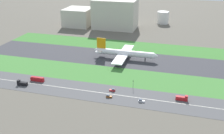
{
  "coord_description": "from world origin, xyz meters",
  "views": [
    {
      "loc": [
        59.89,
        -241.64,
        96.59
      ],
      "look_at": [
        2.42,
        -36.5,
        6.0
      ],
      "focal_mm": 42.89,
      "sensor_mm": 36.0,
      "label": 1
    }
  ],
  "objects_px": {
    "truck_1": "(182,98)",
    "bus_0": "(37,79)",
    "truck_0": "(22,83)",
    "terminal_building": "(78,17)",
    "car_0": "(141,101)",
    "traffic_light": "(133,84)",
    "fuel_tank_west": "(163,18)",
    "hangar_building": "(115,14)",
    "airliner": "(124,53)",
    "car_2": "(109,96)",
    "car_1": "(113,90)"
  },
  "relations": [
    {
      "from": "car_0",
      "to": "car_1",
      "type": "bearing_deg",
      "value": -22.76
    },
    {
      "from": "terminal_building",
      "to": "fuel_tank_west",
      "type": "relative_size",
      "value": 2.22
    },
    {
      "from": "airliner",
      "to": "hangar_building",
      "type": "relative_size",
      "value": 1.11
    },
    {
      "from": "airliner",
      "to": "truck_1",
      "type": "height_order",
      "value": "airliner"
    },
    {
      "from": "airliner",
      "to": "bus_0",
      "type": "bearing_deg",
      "value": -129.81
    },
    {
      "from": "truck_1",
      "to": "car_1",
      "type": "xyz_separation_m",
      "value": [
        -51.41,
        0.0,
        -0.75
      ]
    },
    {
      "from": "car_0",
      "to": "hangar_building",
      "type": "relative_size",
      "value": 0.08
    },
    {
      "from": "airliner",
      "to": "truck_0",
      "type": "distance_m",
      "value": 101.31
    },
    {
      "from": "bus_0",
      "to": "truck_1",
      "type": "bearing_deg",
      "value": 0.0
    },
    {
      "from": "car_2",
      "to": "car_1",
      "type": "xyz_separation_m",
      "value": [
        0.07,
        10.0,
        0.0
      ]
    },
    {
      "from": "hangar_building",
      "to": "fuel_tank_west",
      "type": "relative_size",
      "value": 3.31
    },
    {
      "from": "car_0",
      "to": "truck_0",
      "type": "relative_size",
      "value": 0.52
    },
    {
      "from": "airliner",
      "to": "hangar_building",
      "type": "xyz_separation_m",
      "value": [
        -39.54,
        114.0,
        13.59
      ]
    },
    {
      "from": "car_2",
      "to": "truck_1",
      "type": "bearing_deg",
      "value": -169.01
    },
    {
      "from": "truck_1",
      "to": "car_2",
      "type": "bearing_deg",
      "value": -169.01
    },
    {
      "from": "airliner",
      "to": "truck_1",
      "type": "xyz_separation_m",
      "value": [
        58.7,
        -68.0,
        -4.56
      ]
    },
    {
      "from": "car_0",
      "to": "traffic_light",
      "type": "xyz_separation_m",
      "value": [
        -9.62,
        17.99,
        3.37
      ]
    },
    {
      "from": "car_0",
      "to": "terminal_building",
      "type": "relative_size",
      "value": 0.11
    },
    {
      "from": "car_2",
      "to": "bus_0",
      "type": "relative_size",
      "value": 0.38
    },
    {
      "from": "airliner",
      "to": "truck_0",
      "type": "bearing_deg",
      "value": -129.58
    },
    {
      "from": "traffic_light",
      "to": "airliner",
      "type": "bearing_deg",
      "value": 109.72
    },
    {
      "from": "car_0",
      "to": "car_1",
      "type": "relative_size",
      "value": 1.0
    },
    {
      "from": "bus_0",
      "to": "fuel_tank_west",
      "type": "xyz_separation_m",
      "value": [
        78.64,
        227.0,
        7.01
      ]
    },
    {
      "from": "truck_1",
      "to": "bus_0",
      "type": "relative_size",
      "value": 0.72
    },
    {
      "from": "traffic_light",
      "to": "bus_0",
      "type": "bearing_deg",
      "value": -174.16
    },
    {
      "from": "truck_0",
      "to": "car_1",
      "type": "height_order",
      "value": "truck_0"
    },
    {
      "from": "car_0",
      "to": "traffic_light",
      "type": "distance_m",
      "value": 20.68
    },
    {
      "from": "car_2",
      "to": "bus_0",
      "type": "distance_m",
      "value": 64.69
    },
    {
      "from": "truck_0",
      "to": "hangar_building",
      "type": "distance_m",
      "value": 194.46
    },
    {
      "from": "car_2",
      "to": "truck_1",
      "type": "height_order",
      "value": "truck_1"
    },
    {
      "from": "bus_0",
      "to": "terminal_building",
      "type": "xyz_separation_m",
      "value": [
        -37.69,
        182.0,
        10.49
      ]
    },
    {
      "from": "hangar_building",
      "to": "car_0",
      "type": "bearing_deg",
      "value": -69.79
    },
    {
      "from": "fuel_tank_west",
      "to": "car_0",
      "type": "bearing_deg",
      "value": -87.78
    },
    {
      "from": "fuel_tank_west",
      "to": "hangar_building",
      "type": "bearing_deg",
      "value": -143.8
    },
    {
      "from": "truck_0",
      "to": "car_1",
      "type": "relative_size",
      "value": 1.91
    },
    {
      "from": "car_0",
      "to": "bus_0",
      "type": "relative_size",
      "value": 0.38
    },
    {
      "from": "car_0",
      "to": "truck_0",
      "type": "height_order",
      "value": "truck_0"
    },
    {
      "from": "truck_1",
      "to": "fuel_tank_west",
      "type": "bearing_deg",
      "value": 99.2
    },
    {
      "from": "car_0",
      "to": "fuel_tank_west",
      "type": "bearing_deg",
      "value": -87.78
    },
    {
      "from": "truck_1",
      "to": "terminal_building",
      "type": "xyz_separation_m",
      "value": [
        -153.08,
        182.0,
        10.63
      ]
    },
    {
      "from": "traffic_light",
      "to": "terminal_building",
      "type": "bearing_deg",
      "value": 123.66
    },
    {
      "from": "car_2",
      "to": "car_1",
      "type": "bearing_deg",
      "value": -90.4
    },
    {
      "from": "bus_0",
      "to": "car_1",
      "type": "bearing_deg",
      "value": 0.0
    },
    {
      "from": "truck_1",
      "to": "truck_0",
      "type": "distance_m",
      "value": 123.59
    },
    {
      "from": "truck_1",
      "to": "bus_0",
      "type": "bearing_deg",
      "value": 180.0
    },
    {
      "from": "car_0",
      "to": "truck_0",
      "type": "distance_m",
      "value": 95.62
    },
    {
      "from": "traffic_light",
      "to": "fuel_tank_west",
      "type": "distance_m",
      "value": 219.05
    },
    {
      "from": "truck_0",
      "to": "terminal_building",
      "type": "height_order",
      "value": "terminal_building"
    },
    {
      "from": "airliner",
      "to": "hangar_building",
      "type": "distance_m",
      "value": 121.43
    },
    {
      "from": "traffic_light",
      "to": "fuel_tank_west",
      "type": "relative_size",
      "value": 0.41
    }
  ]
}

